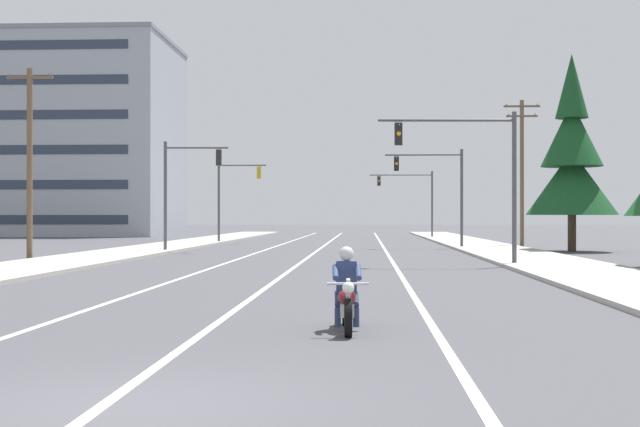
{
  "coord_description": "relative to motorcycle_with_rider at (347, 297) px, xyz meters",
  "views": [
    {
      "loc": [
        2.53,
        -8.84,
        1.99
      ],
      "look_at": [
        0.89,
        22.64,
        2.1
      ],
      "focal_mm": 48.08,
      "sensor_mm": 36.0,
      "label": 1
    }
  ],
  "objects": [
    {
      "name": "lane_stripe_right",
      "position": [
        1.54,
        38.91,
        -0.58
      ],
      "size": [
        0.16,
        100.0,
        0.01
      ],
      "primitive_type": "cube",
      "color": "beige",
      "rests_on": "ground"
    },
    {
      "name": "motorcycle_with_rider",
      "position": [
        0.0,
        0.0,
        0.0
      ],
      "size": [
        0.7,
        2.19,
        1.46
      ],
      "color": "black",
      "rests_on": "ground"
    },
    {
      "name": "apartment_building_far_left_block",
      "position": [
        -33.9,
        74.88,
        9.8
      ],
      "size": [
        27.45,
        17.1,
        20.76
      ],
      "color": "#999EA8",
      "rests_on": "ground"
    },
    {
      "name": "traffic_signal_near_left",
      "position": [
        -9.86,
        32.57,
        3.43
      ],
      "size": [
        3.62,
        0.47,
        6.2
      ],
      "color": "#47474C",
      "rests_on": "ground"
    },
    {
      "name": "traffic_signal_near_right",
      "position": [
        4.71,
        19.63,
        3.55
      ],
      "size": [
        5.56,
        0.63,
        6.2
      ],
      "color": "#47474C",
      "rests_on": "ground"
    },
    {
      "name": "sidewalk_kerb_left",
      "position": [
        -12.35,
        33.91,
        -0.52
      ],
      "size": [
        4.4,
        110.0,
        0.14
      ],
      "primitive_type": "cube",
      "color": "#ADA89E",
      "rests_on": "ground"
    },
    {
      "name": "ground_plane",
      "position": [
        -2.22,
        -6.09,
        -0.59
      ],
      "size": [
        400.0,
        400.0,
        0.0
      ],
      "primitive_type": "plane",
      "color": "#47474C"
    },
    {
      "name": "traffic_signal_far_right",
      "position": [
        4.85,
        64.68,
        3.57
      ],
      "size": [
        5.88,
        0.55,
        6.2
      ],
      "color": "#47474C",
      "rests_on": "ground"
    },
    {
      "name": "lane_stripe_center",
      "position": [
        -2.44,
        38.91,
        -0.58
      ],
      "size": [
        0.16,
        100.0,
        0.01
      ],
      "primitive_type": "cube",
      "color": "beige",
      "rests_on": "ground"
    },
    {
      "name": "traffic_signal_mid_right",
      "position": [
        4.99,
        38.79,
        3.51
      ],
      "size": [
        4.87,
        0.4,
        6.2
      ],
      "color": "#47474C",
      "rests_on": "ground"
    },
    {
      "name": "conifer_tree_right_verge_far",
      "position": [
        12.04,
        34.14,
        4.56
      ],
      "size": [
        5.1,
        5.1,
        11.22
      ],
      "color": "#423023",
      "rests_on": "ground"
    },
    {
      "name": "sidewalk_kerb_right",
      "position": [
        7.92,
        33.91,
        -0.52
      ],
      "size": [
        4.4,
        110.0,
        0.14
      ],
      "primitive_type": "cube",
      "color": "#ADA89E",
      "rests_on": "ground"
    },
    {
      "name": "traffic_signal_mid_left",
      "position": [
        -9.66,
        49.07,
        3.43
      ],
      "size": [
        3.68,
        0.37,
        6.2
      ],
      "color": "#47474C",
      "rests_on": "ground"
    },
    {
      "name": "utility_pole_right_far",
      "position": [
        10.69,
        42.11,
        4.63
      ],
      "size": [
        2.38,
        0.26,
        9.67
      ],
      "color": "brown",
      "rests_on": "ground"
    },
    {
      "name": "utility_pole_left_near",
      "position": [
        -14.95,
        23.33,
        3.99
      ],
      "size": [
        2.13,
        0.26,
        8.75
      ],
      "color": "brown",
      "rests_on": "ground"
    },
    {
      "name": "lane_stripe_left",
      "position": [
        -5.58,
        38.91,
        -0.58
      ],
      "size": [
        0.16,
        100.0,
        0.01
      ],
      "primitive_type": "cube",
      "color": "beige",
      "rests_on": "ground"
    }
  ]
}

